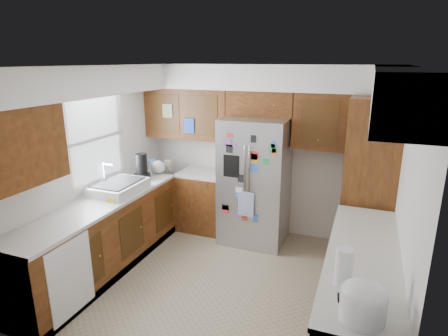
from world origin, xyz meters
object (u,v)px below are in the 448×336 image
Objects in this scene: fridge at (255,181)px; pantry at (369,183)px; rice_cooker at (363,300)px; paper_towel at (344,267)px.

pantry is at bearing -2.06° from fridge.
rice_cooker is 1.03× the size of paper_towel.
fridge is 2.99m from rice_cooker.
rice_cooker is at bearing -59.87° from fridge.
fridge is 6.00× the size of paper_towel.
pantry is 1.51m from fridge.
fridge is 5.80× the size of rice_cooker.
pantry is at bearing 89.99° from rice_cooker.
fridge is at bearing 120.13° from rice_cooker.
fridge reaches higher than rice_cooker.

